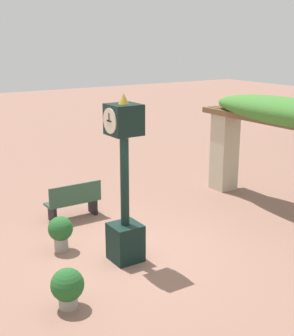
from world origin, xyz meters
TOP-DOWN VIEW (x-y plane):
  - ground_plane at (0.00, 0.00)m, footprint 60.00×60.00m
  - pedestal_clock at (0.19, -0.23)m, footprint 0.57×0.61m
  - pergola at (0.00, 4.42)m, footprint 5.53×1.19m
  - potted_plant_near_left at (1.16, -1.87)m, footprint 0.54×0.54m
  - potted_plant_near_right at (-0.87, -1.13)m, footprint 0.51×0.51m
  - park_bench at (-2.37, -0.17)m, footprint 0.42×1.32m

SIDE VIEW (x-z plane):
  - ground_plane at x=0.00m, z-range 0.00..0.00m
  - potted_plant_near_left at x=1.16m, z-range 0.04..0.72m
  - park_bench at x=-2.37m, z-range -0.02..0.87m
  - potted_plant_near_right at x=-0.87m, z-range 0.06..0.80m
  - pedestal_clock at x=0.19m, z-range -0.17..3.09m
  - pergola at x=0.00m, z-range 0.70..3.54m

